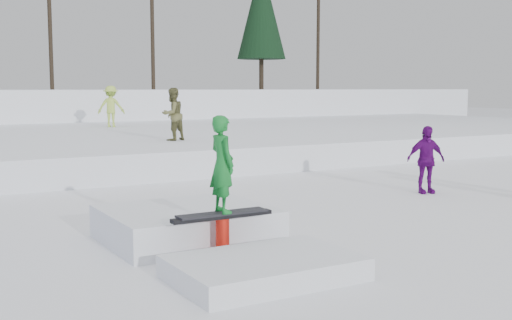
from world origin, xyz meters
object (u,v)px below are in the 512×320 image
walker_olive (173,114)px  jib_rail_feature (206,231)px  walker_ygreen (111,106)px  spectator_purple (426,160)px

walker_olive → jib_rail_feature: bearing=49.1°
walker_ygreen → spectator_purple: walker_ygreen is taller
walker_ygreen → jib_rail_feature: bearing=104.5°
walker_olive → jib_rail_feature: walker_olive is taller
walker_ygreen → spectator_purple: (2.52, -16.32, -0.89)m
walker_olive → walker_ygreen: size_ratio=0.95×
walker_olive → jib_rail_feature: (-3.87, -10.48, -1.35)m
walker_olive → walker_ygreen: 8.10m
walker_ygreen → jib_rail_feature: 19.12m
jib_rail_feature → walker_ygreen: bearing=76.8°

